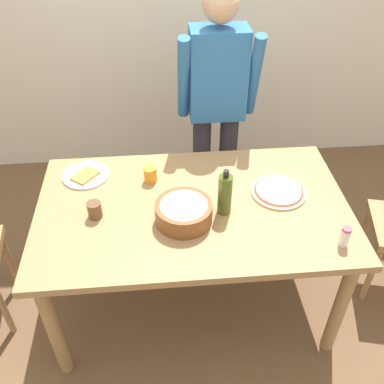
% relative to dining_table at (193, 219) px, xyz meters
% --- Properties ---
extents(ground, '(8.00, 8.00, 0.00)m').
position_rel_dining_table_xyz_m(ground, '(0.00, 0.00, -0.67)').
color(ground, brown).
extents(wall_back, '(5.60, 0.10, 2.60)m').
position_rel_dining_table_xyz_m(wall_back, '(0.00, 1.60, 0.63)').
color(wall_back, silver).
rests_on(wall_back, ground).
extents(dining_table, '(1.60, 0.96, 0.76)m').
position_rel_dining_table_xyz_m(dining_table, '(0.00, 0.00, 0.00)').
color(dining_table, '#A37A4C').
rests_on(dining_table, ground).
extents(person_cook, '(0.49, 0.25, 1.62)m').
position_rel_dining_table_xyz_m(person_cook, '(0.22, 0.76, 0.27)').
color(person_cook, '#2D2D38').
rests_on(person_cook, ground).
extents(pizza_raw_on_board, '(0.29, 0.29, 0.02)m').
position_rel_dining_table_xyz_m(pizza_raw_on_board, '(0.46, 0.06, 0.10)').
color(pizza_raw_on_board, beige).
rests_on(pizza_raw_on_board, dining_table).
extents(plate_with_slice, '(0.26, 0.26, 0.02)m').
position_rel_dining_table_xyz_m(plate_with_slice, '(-0.57, 0.30, 0.10)').
color(plate_with_slice, white).
rests_on(plate_with_slice, dining_table).
extents(popcorn_bowl, '(0.28, 0.28, 0.11)m').
position_rel_dining_table_xyz_m(popcorn_bowl, '(-0.05, -0.10, 0.15)').
color(popcorn_bowl, brown).
rests_on(popcorn_bowl, dining_table).
extents(olive_oil_bottle, '(0.07, 0.07, 0.26)m').
position_rel_dining_table_xyz_m(olive_oil_bottle, '(0.15, -0.06, 0.20)').
color(olive_oil_bottle, '#47561E').
rests_on(olive_oil_bottle, dining_table).
extents(cup_orange, '(0.07, 0.07, 0.08)m').
position_rel_dining_table_xyz_m(cup_orange, '(-0.21, 0.23, 0.13)').
color(cup_orange, orange).
rests_on(cup_orange, dining_table).
extents(cup_small_brown, '(0.07, 0.07, 0.08)m').
position_rel_dining_table_xyz_m(cup_small_brown, '(-0.49, -0.04, 0.13)').
color(cup_small_brown, brown).
rests_on(cup_small_brown, dining_table).
extents(salt_shaker, '(0.04, 0.04, 0.11)m').
position_rel_dining_table_xyz_m(salt_shaker, '(0.67, -0.33, 0.14)').
color(salt_shaker, white).
rests_on(salt_shaker, dining_table).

